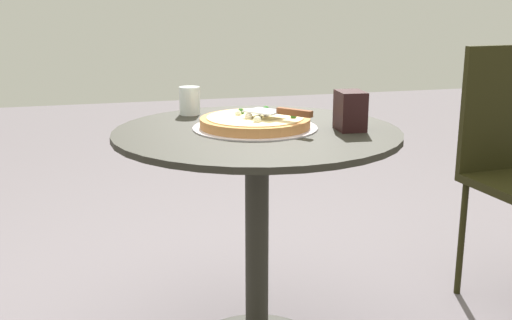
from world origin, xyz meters
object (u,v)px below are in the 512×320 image
drinking_cup (190,101)px  patio_table (257,192)px  pizza_on_tray (256,123)px  pizza_server (280,112)px  napkin_dispenser (350,111)px

drinking_cup → patio_table: bearing=-152.9°
patio_table → pizza_on_tray: bearing=-7.5°
pizza_on_tray → drinking_cup: size_ratio=4.04×
patio_table → pizza_server: 0.25m
patio_table → pizza_on_tray: (0.02, -0.00, 0.20)m
patio_table → pizza_server: bearing=-124.2°
pizza_on_tray → napkin_dispenser: size_ratio=3.25×
patio_table → napkin_dispenser: bearing=-105.8°
pizza_on_tray → napkin_dispenser: bearing=-110.4°
patio_table → drinking_cup: size_ratio=9.20×
pizza_on_tray → napkin_dispenser: (-0.09, -0.25, 0.04)m
pizza_server → drinking_cup: drinking_cup is taller
pizza_on_tray → drinking_cup: (0.27, 0.15, 0.03)m
drinking_cup → pizza_server: bearing=-148.0°
patio_table → napkin_dispenser: napkin_dispenser is taller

